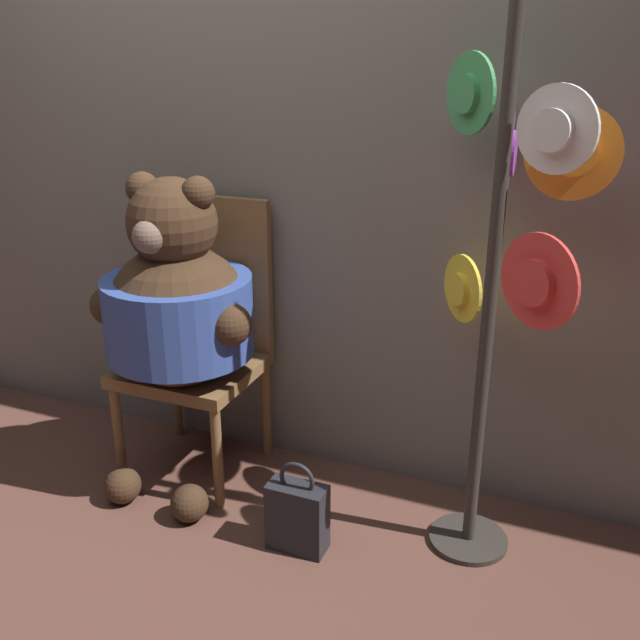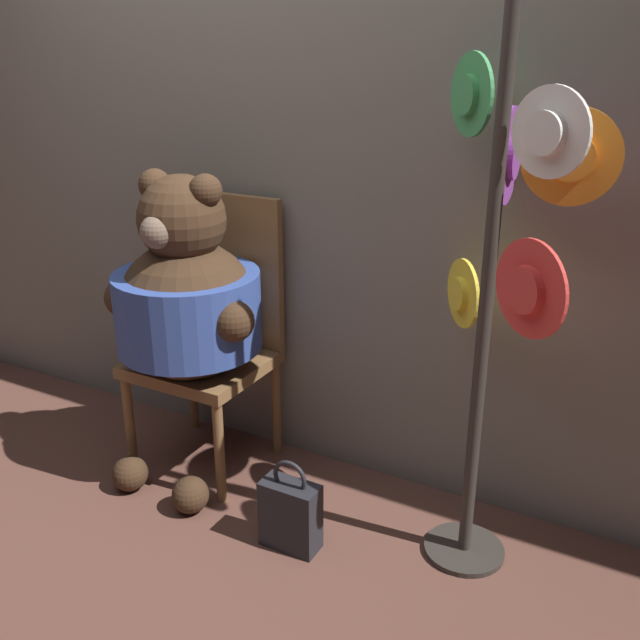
% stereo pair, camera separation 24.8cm
% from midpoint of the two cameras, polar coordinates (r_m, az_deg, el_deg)
% --- Properties ---
extents(ground_plane, '(14.00, 14.00, 0.00)m').
position_cam_midpoint_polar(ground_plane, '(2.80, -15.83, -16.48)').
color(ground_plane, brown).
extents(wall_back, '(8.00, 0.10, 2.22)m').
position_cam_midpoint_polar(wall_back, '(2.93, -8.64, 9.94)').
color(wall_back, slate).
rests_on(wall_back, ground_plane).
extents(chair, '(0.51, 0.47, 1.12)m').
position_cam_midpoint_polar(chair, '(2.95, -11.83, -0.99)').
color(chair, brown).
rests_on(chair, ground_plane).
extents(teddy_bear, '(0.68, 0.60, 1.25)m').
position_cam_midpoint_polar(teddy_bear, '(2.75, -13.88, 0.98)').
color(teddy_bear, '#3D2819').
rests_on(teddy_bear, ground_plane).
extents(hat_display_rack, '(0.55, 0.50, 1.87)m').
position_cam_midpoint_polar(hat_display_rack, '(2.23, 11.67, 5.16)').
color(hat_display_rack, '#332D28').
rests_on(hat_display_rack, ground_plane).
extents(handbag_on_ground, '(0.21, 0.10, 0.35)m').
position_cam_midpoint_polar(handbag_on_ground, '(2.58, -4.67, -15.39)').
color(handbag_on_ground, '#232328').
rests_on(handbag_on_ground, ground_plane).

